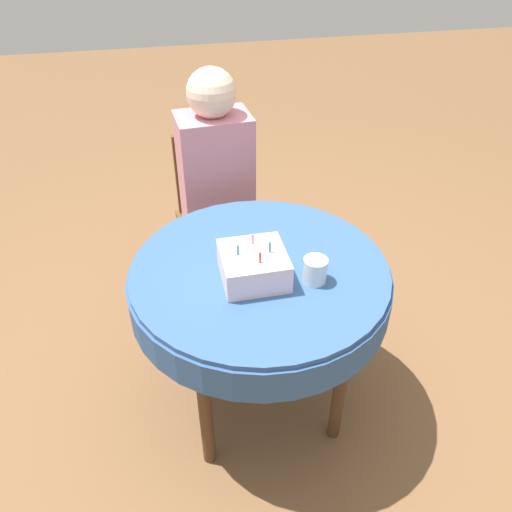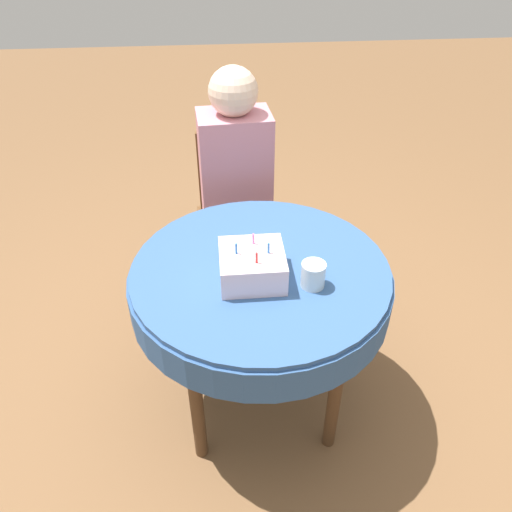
% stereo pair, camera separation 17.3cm
% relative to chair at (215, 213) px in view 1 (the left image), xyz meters
% --- Properties ---
extents(ground_plane, '(12.00, 12.00, 0.00)m').
position_rel_chair_xyz_m(ground_plane, '(0.05, -0.80, -0.47)').
color(ground_plane, brown).
extents(dining_table, '(0.95, 0.95, 0.72)m').
position_rel_chair_xyz_m(dining_table, '(0.05, -0.80, 0.17)').
color(dining_table, '#335689').
rests_on(dining_table, ground_plane).
extents(chair, '(0.40, 0.40, 0.86)m').
position_rel_chair_xyz_m(chair, '(0.00, 0.00, 0.00)').
color(chair, brown).
rests_on(chair, ground_plane).
extents(person, '(0.34, 0.34, 1.21)m').
position_rel_chair_xyz_m(person, '(0.01, -0.08, 0.26)').
color(person, beige).
rests_on(person, ground_plane).
extents(birthday_cake, '(0.22, 0.22, 0.14)m').
position_rel_chair_xyz_m(birthday_cake, '(0.02, -0.85, 0.31)').
color(birthday_cake, silver).
rests_on(birthday_cake, dining_table).
extents(drinking_glass, '(0.08, 0.08, 0.09)m').
position_rel_chair_xyz_m(drinking_glass, '(0.22, -0.91, 0.30)').
color(drinking_glass, silver).
rests_on(drinking_glass, dining_table).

